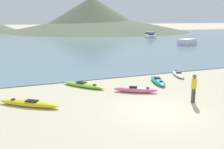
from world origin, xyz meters
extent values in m
plane|color=beige|center=(0.00, 0.00, 0.00)|extent=(400.00, 400.00, 0.00)
cube|color=slate|center=(0.00, 42.65, 0.03)|extent=(160.00, 70.00, 0.06)
cone|color=#5B664C|center=(22.71, 80.15, 6.04)|extent=(40.47, 40.47, 12.08)
cone|color=#5B664C|center=(24.83, 80.43, 3.14)|extent=(65.36, 65.36, 6.27)
ellipsoid|color=yellow|center=(-5.94, 3.26, 0.15)|extent=(3.19, 2.73, 0.29)
cube|color=black|center=(-5.80, 3.15, 0.32)|extent=(0.72, 0.68, 0.05)
cylinder|color=black|center=(-6.71, 3.87, 0.30)|extent=(0.23, 0.23, 0.02)
ellipsoid|color=white|center=(5.96, 6.47, 0.14)|extent=(1.64, 2.79, 0.28)
cube|color=black|center=(5.90, 6.34, 0.31)|extent=(0.52, 0.59, 0.05)
cylinder|color=black|center=(6.24, 7.17, 0.30)|extent=(0.23, 0.23, 0.02)
ellipsoid|color=#E5668C|center=(0.52, 3.48, 0.16)|extent=(2.66, 1.95, 0.33)
cube|color=black|center=(0.40, 3.55, 0.35)|extent=(0.59, 0.53, 0.05)
cylinder|color=black|center=(1.16, 3.08, 0.34)|extent=(0.20, 0.20, 0.02)
ellipsoid|color=teal|center=(3.14, 5.04, 0.16)|extent=(1.51, 3.01, 0.32)
cube|color=black|center=(3.18, 5.19, 0.34)|extent=(0.52, 0.62, 0.05)
cylinder|color=black|center=(2.91, 4.27, 0.33)|extent=(0.24, 0.24, 0.02)
ellipsoid|color=#8CCC2D|center=(-2.14, 6.03, 0.13)|extent=(2.59, 3.14, 0.27)
cube|color=black|center=(-2.24, 6.17, 0.29)|extent=(0.68, 0.73, 0.05)
cylinder|color=black|center=(-1.59, 5.29, 0.28)|extent=(0.25, 0.25, 0.02)
cylinder|color=#4C4C4C|center=(2.42, 0.40, 0.40)|extent=(0.12, 0.12, 0.81)
cylinder|color=#4C4C4C|center=(2.57, 0.40, 0.40)|extent=(0.12, 0.12, 0.81)
cube|color=yellow|center=(2.50, 0.40, 1.10)|extent=(0.25, 0.22, 0.57)
cylinder|color=yellow|center=(2.38, 0.40, 1.11)|extent=(0.08, 0.08, 0.54)
cylinder|color=yellow|center=(2.62, 0.40, 1.11)|extent=(0.08, 0.08, 0.54)
sphere|color=brown|center=(2.50, 0.40, 1.50)|extent=(0.22, 0.22, 0.22)
cube|color=navy|center=(29.92, 51.66, 0.54)|extent=(4.12, 4.48, 0.96)
cube|color=white|center=(22.27, 26.24, 0.59)|extent=(3.66, 2.78, 1.06)
cube|color=white|center=(24.98, 43.17, 0.41)|extent=(2.98, 4.23, 0.70)
cube|color=#333338|center=(24.87, 42.80, 1.01)|extent=(1.45, 1.44, 0.49)
camera|label=1|loc=(-6.91, -10.70, 4.57)|focal=42.00mm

